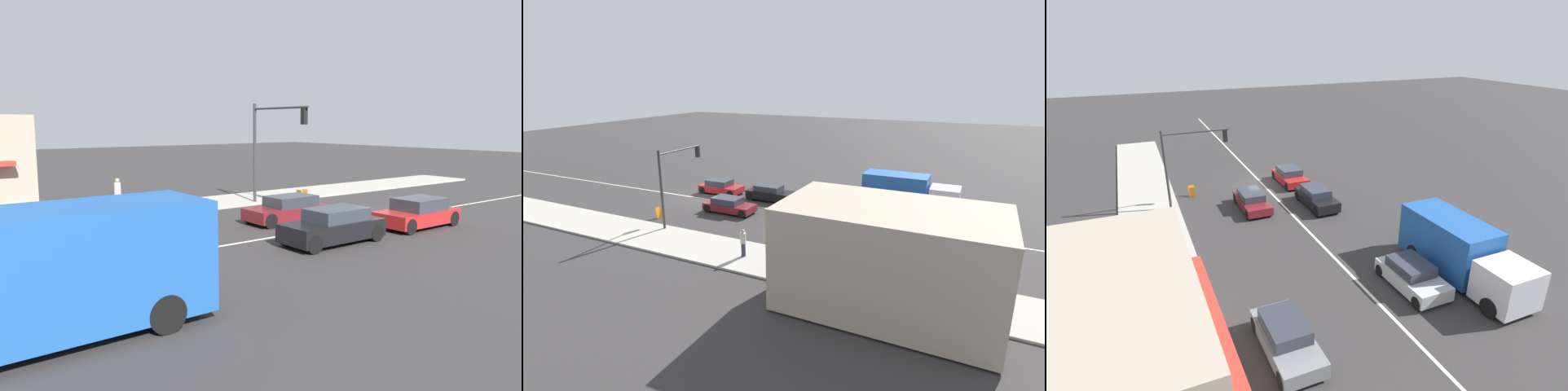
{
  "view_description": "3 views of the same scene",
  "coord_description": "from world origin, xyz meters",
  "views": [
    {
      "loc": [
        -15.95,
        20.0,
        4.63
      ],
      "look_at": [
        -0.05,
        8.11,
        1.79
      ],
      "focal_mm": 35.0,
      "sensor_mm": 36.0,
      "label": 1
    },
    {
      "loc": [
        28.21,
        22.52,
        10.4
      ],
      "look_at": [
        -0.25,
        8.52,
        1.25
      ],
      "focal_mm": 28.0,
      "sensor_mm": 36.0,
      "label": 2
    },
    {
      "loc": [
        9.33,
        30.78,
        11.66
      ],
      "look_at": [
        -0.99,
        7.3,
        1.38
      ],
      "focal_mm": 28.0,
      "sensor_mm": 36.0,
      "label": 3
    }
  ],
  "objects": [
    {
      "name": "traffic_signal_main",
      "position": [
        6.12,
        2.85,
        3.9
      ],
      "size": [
        4.59,
        0.34,
        5.6
      ],
      "color": "#333338",
      "rests_on": "sidewalk_right"
    },
    {
      "name": "sedan_maroon",
      "position": [
        2.2,
        4.81,
        0.6
      ],
      "size": [
        1.78,
        4.14,
        1.23
      ],
      "color": "maroon",
      "rests_on": "ground"
    },
    {
      "name": "warning_aframe_sign",
      "position": [
        5.76,
        0.8,
        0.43
      ],
      "size": [
        0.45,
        0.53,
        0.84
      ],
      "color": "orange",
      "rests_on": "ground"
    },
    {
      "name": "pedestrian",
      "position": [
        9.14,
        10.43,
        1.02
      ],
      "size": [
        0.34,
        0.34,
        1.71
      ],
      "color": "#282D42",
      "rests_on": "sidewalk_right"
    },
    {
      "name": "building_corner_store",
      "position": [
        10.91,
        19.32,
        2.56
      ],
      "size": [
        6.2,
        9.72,
        4.88
      ],
      "color": "tan",
      "rests_on": "sidewalk_right"
    },
    {
      "name": "sedan_silver",
      "position": [
        -2.2,
        17.29,
        0.64
      ],
      "size": [
        1.89,
        3.81,
        1.34
      ],
      "color": "#B7BABF",
      "rests_on": "ground"
    },
    {
      "name": "delivery_truck",
      "position": [
        -5.0,
        17.38,
        1.47
      ],
      "size": [
        2.44,
        7.5,
        2.87
      ],
      "color": "silver",
      "rests_on": "ground"
    },
    {
      "name": "sidewalk_right",
      "position": [
        9.0,
        18.5,
        0.06
      ],
      "size": [
        4.0,
        73.0,
        0.12
      ],
      "primitive_type": "cube",
      "color": "#A8A399",
      "rests_on": "ground"
    },
    {
      "name": "lane_marking_center",
      "position": [
        0.0,
        0.0,
        0.0
      ],
      "size": [
        0.16,
        60.0,
        0.01
      ],
      "primitive_type": "cube",
      "color": "beige",
      "rests_on": "ground"
    },
    {
      "name": "suv_black",
      "position": [
        -2.2,
        6.22,
        0.66
      ],
      "size": [
        1.77,
        4.23,
        1.37
      ],
      "color": "black",
      "rests_on": "ground"
    },
    {
      "name": "suv_grey",
      "position": [
        5.0,
        18.91,
        0.66
      ],
      "size": [
        1.8,
        4.11,
        1.37
      ],
      "color": "slate",
      "rests_on": "ground"
    },
    {
      "name": "hatchback_red",
      "position": [
        -2.2,
        0.96,
        0.63
      ],
      "size": [
        1.9,
        4.0,
        1.3
      ],
      "color": "#AD1E1E",
      "rests_on": "ground"
    },
    {
      "name": "ground_plane",
      "position": [
        0.0,
        18.0,
        0.0
      ],
      "size": [
        160.0,
        160.0,
        0.0
      ],
      "primitive_type": "plane",
      "color": "#333030"
    }
  ]
}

